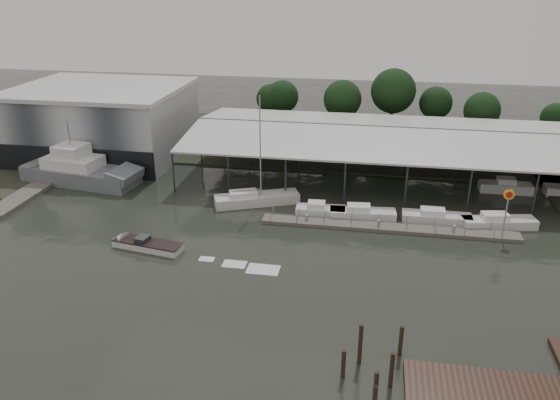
% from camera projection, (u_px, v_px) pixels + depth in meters
% --- Properties ---
extents(ground, '(200.00, 200.00, 0.00)m').
position_uv_depth(ground, '(233.00, 262.00, 53.48)').
color(ground, '#262B23').
rests_on(ground, ground).
extents(land_strip_far, '(140.00, 30.00, 0.30)m').
position_uv_depth(land_strip_far, '(296.00, 140.00, 91.58)').
color(land_strip_far, '#323628').
rests_on(land_strip_far, ground).
extents(land_strip_west, '(20.00, 40.00, 0.30)m').
position_uv_depth(land_strip_west, '(37.00, 149.00, 87.09)').
color(land_strip_west, '#323628').
rests_on(land_strip_west, ground).
extents(storage_warehouse, '(24.50, 20.50, 10.50)m').
position_uv_depth(storage_warehouse, '(103.00, 121.00, 83.11)').
color(storage_warehouse, '#AFB5BB').
rests_on(storage_warehouse, ground).
extents(covered_boat_shed, '(58.24, 24.00, 6.96)m').
position_uv_depth(covered_boat_shed, '(405.00, 133.00, 73.81)').
color(covered_boat_shed, silver).
rests_on(covered_boat_shed, ground).
extents(trawler_dock, '(3.00, 18.00, 0.50)m').
position_uv_depth(trawler_dock, '(36.00, 188.00, 70.90)').
color(trawler_dock, '#615D56').
rests_on(trawler_dock, ground).
extents(floating_dock, '(28.00, 2.00, 1.40)m').
position_uv_depth(floating_dock, '(388.00, 228.00, 60.08)').
color(floating_dock, '#615D56').
rests_on(floating_dock, ground).
extents(shell_fuel_sign, '(1.10, 0.18, 5.55)m').
position_uv_depth(shell_fuel_sign, '(507.00, 204.00, 56.71)').
color(shell_fuel_sign, gray).
rests_on(shell_fuel_sign, ground).
extents(grey_trawler, '(16.72, 7.24, 8.84)m').
position_uv_depth(grey_trawler, '(81.00, 172.00, 72.91)').
color(grey_trawler, slate).
rests_on(grey_trawler, ground).
extents(white_sailboat, '(10.46, 6.40, 13.49)m').
position_uv_depth(white_sailboat, '(255.00, 199.00, 66.55)').
color(white_sailboat, silver).
rests_on(white_sailboat, ground).
extents(speedboat_underway, '(18.96, 5.15, 2.00)m').
position_uv_depth(speedboat_underway, '(142.00, 244.00, 56.08)').
color(speedboat_underway, silver).
rests_on(speedboat_underway, ground).
extents(moored_cruiser_0, '(5.78, 2.43, 1.70)m').
position_uv_depth(moored_cruiser_0, '(320.00, 211.00, 63.39)').
color(moored_cruiser_0, silver).
rests_on(moored_cruiser_0, ground).
extents(moored_cruiser_1, '(7.65, 2.81, 1.70)m').
position_uv_depth(moored_cruiser_1, '(362.00, 214.00, 62.62)').
color(moored_cruiser_1, silver).
rests_on(moored_cruiser_1, ground).
extents(moored_cruiser_2, '(7.67, 2.22, 1.70)m').
position_uv_depth(moored_cruiser_2, '(436.00, 217.00, 61.63)').
color(moored_cruiser_2, silver).
rests_on(moored_cruiser_2, ground).
extents(moored_cruiser_3, '(8.31, 3.75, 1.70)m').
position_uv_depth(moored_cruiser_3, '(498.00, 222.00, 60.48)').
color(moored_cruiser_3, silver).
rests_on(moored_cruiser_3, ground).
extents(mooring_pilings, '(4.31, 6.67, 3.90)m').
position_uv_depth(mooring_pilings, '(374.00, 370.00, 37.30)').
color(mooring_pilings, '#322619').
rests_on(mooring_pilings, ground).
extents(horizon_tree_line, '(66.90, 10.65, 11.36)m').
position_uv_depth(horizon_tree_line, '(428.00, 102.00, 91.06)').
color(horizon_tree_line, black).
rests_on(horizon_tree_line, ground).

